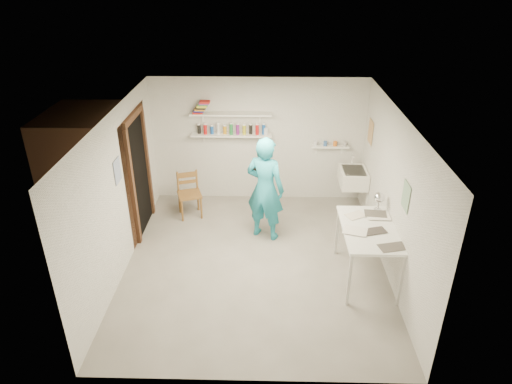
{
  "coord_description": "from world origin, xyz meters",
  "views": [
    {
      "loc": [
        0.15,
        -5.88,
        4.28
      ],
      "look_at": [
        0.0,
        0.4,
        1.05
      ],
      "focal_mm": 32.0,
      "sensor_mm": 36.0,
      "label": 1
    }
  ],
  "objects_px": {
    "belfast_sink": "(353,178)",
    "wall_clock": "(260,167)",
    "desk_lamp": "(379,197)",
    "wooden_chair": "(190,194)",
    "man": "(265,189)",
    "work_table": "(367,253)"
  },
  "relations": [
    {
      "from": "belfast_sink",
      "to": "wall_clock",
      "type": "relative_size",
      "value": 1.85
    },
    {
      "from": "belfast_sink",
      "to": "desk_lamp",
      "type": "relative_size",
      "value": 3.69
    },
    {
      "from": "wall_clock",
      "to": "desk_lamp",
      "type": "bearing_deg",
      "value": -0.85
    },
    {
      "from": "belfast_sink",
      "to": "man",
      "type": "xyz_separation_m",
      "value": [
        -1.61,
        -0.9,
        0.2
      ]
    },
    {
      "from": "work_table",
      "to": "desk_lamp",
      "type": "xyz_separation_m",
      "value": [
        0.21,
        0.52,
        0.65
      ]
    },
    {
      "from": "wooden_chair",
      "to": "work_table",
      "type": "xyz_separation_m",
      "value": [
        2.88,
        -1.78,
        -0.01
      ]
    },
    {
      "from": "man",
      "to": "belfast_sink",
      "type": "bearing_deg",
      "value": -127.53
    },
    {
      "from": "wall_clock",
      "to": "work_table",
      "type": "distance_m",
      "value": 2.21
    },
    {
      "from": "wall_clock",
      "to": "wooden_chair",
      "type": "relative_size",
      "value": 0.37
    },
    {
      "from": "desk_lamp",
      "to": "man",
      "type": "bearing_deg",
      "value": 160.47
    },
    {
      "from": "wooden_chair",
      "to": "wall_clock",
      "type": "bearing_deg",
      "value": -37.21
    },
    {
      "from": "belfast_sink",
      "to": "wall_clock",
      "type": "bearing_deg",
      "value": -157.75
    },
    {
      "from": "man",
      "to": "wall_clock",
      "type": "xyz_separation_m",
      "value": [
        -0.09,
        0.2,
        0.3
      ]
    },
    {
      "from": "belfast_sink",
      "to": "man",
      "type": "height_order",
      "value": "man"
    },
    {
      "from": "man",
      "to": "wall_clock",
      "type": "distance_m",
      "value": 0.37
    },
    {
      "from": "man",
      "to": "desk_lamp",
      "type": "height_order",
      "value": "man"
    },
    {
      "from": "wooden_chair",
      "to": "man",
      "type": "bearing_deg",
      "value": -43.27
    },
    {
      "from": "man",
      "to": "wooden_chair",
      "type": "height_order",
      "value": "man"
    },
    {
      "from": "belfast_sink",
      "to": "man",
      "type": "relative_size",
      "value": 0.33
    },
    {
      "from": "wall_clock",
      "to": "desk_lamp",
      "type": "distance_m",
      "value": 1.98
    },
    {
      "from": "wooden_chair",
      "to": "work_table",
      "type": "relative_size",
      "value": 0.67
    },
    {
      "from": "belfast_sink",
      "to": "wall_clock",
      "type": "height_order",
      "value": "wall_clock"
    }
  ]
}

